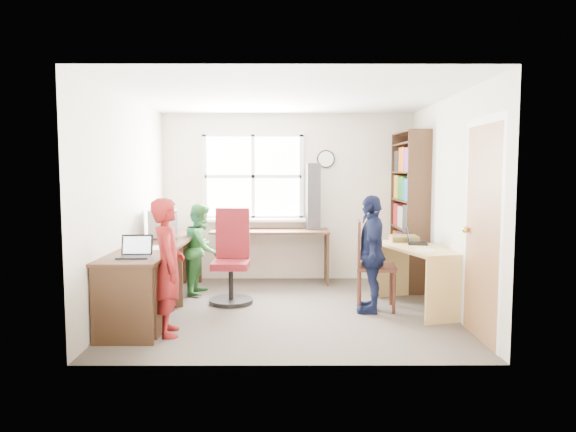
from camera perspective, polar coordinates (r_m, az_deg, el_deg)
The scene contains 19 objects.
room at distance 5.85m, azimuth 0.11°, elevation 1.50°, with size 3.64×3.44×2.44m.
l_desk at distance 5.72m, azimuth -13.27°, elevation -6.41°, with size 2.38×2.95×0.75m.
right_desk at distance 6.06m, azimuth 14.20°, elevation -5.16°, with size 0.91×1.36×0.72m.
bookshelf at distance 7.15m, azimuth 13.31°, elevation 0.27°, with size 0.30×1.02×2.10m.
swivel_chair at distance 6.23m, azimuth -6.28°, elevation -5.12°, with size 0.54×0.54×1.12m.
wooden_chair at distance 5.95m, azimuth 9.01°, elevation -4.96°, with size 0.49×0.49×1.02m.
crt_monitor at distance 6.53m, azimuth -13.69°, elevation -0.84°, with size 0.41×0.38×0.35m.
laptop_left at distance 5.16m, azimuth -16.59°, elevation -3.85°, with size 0.31×0.26×0.21m.
laptop_right at distance 6.26m, azimuth 13.78°, elevation -2.56°, with size 0.31×0.35×0.21m.
speaker_a at distance 6.15m, azimuth -13.58°, elevation -2.05°, with size 0.10×0.10×0.17m.
speaker_b at distance 6.80m, azimuth -12.60°, elevation -1.39°, with size 0.10×0.10×0.16m.
cd_tower at distance 7.26m, azimuth 2.79°, elevation 2.19°, with size 0.21×0.19×0.94m.
game_box at distance 6.47m, azimuth 12.75°, elevation -2.44°, with size 0.34×0.34×0.07m.
paper_a at distance 5.71m, azimuth -15.29°, elevation -3.46°, with size 0.30×0.37×0.00m.
paper_b at distance 5.74m, azimuth 14.95°, elevation -3.73°, with size 0.29×0.33×0.00m.
potted_plant at distance 7.22m, azimuth -5.70°, elevation -0.50°, with size 0.15×0.12×0.27m, color #2D712E.
person_red at distance 5.07m, azimuth -13.18°, elevation -5.52°, with size 0.48×0.32×1.32m, color maroon.
person_green at distance 6.70m, azimuth -9.59°, elevation -3.61°, with size 0.56×0.44×1.16m, color #307833.
person_navy at distance 5.81m, azimuth 9.25°, elevation -4.16°, with size 0.77×0.32×1.31m, color #121839.
Camera 1 is at (-0.02, -5.75, 1.57)m, focal length 32.00 mm.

